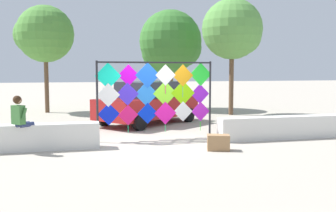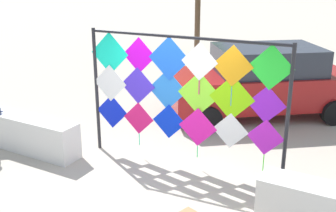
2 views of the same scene
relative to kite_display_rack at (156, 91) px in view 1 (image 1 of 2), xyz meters
name	(u,v)px [view 1 (image 1 of 2)]	position (x,y,z in m)	size (l,w,h in m)	color
ground	(160,143)	(-0.03, -0.74, -1.59)	(120.00, 120.00, 0.00)	#ADA393
plaza_ledge_left	(16,138)	(-4.25, -0.98, -1.21)	(4.63, 0.53, 0.75)	silver
plaza_ledge_right	(285,127)	(4.19, -0.98, -1.21)	(4.63, 0.53, 0.75)	silver
kite_display_rack	(156,91)	(0.00, 0.00, 0.00)	(3.98, 0.38, 2.58)	#232328
seated_vendor	(22,119)	(-4.03, -1.28, -0.64)	(0.75, 0.75, 1.60)	navy
parked_car	(148,102)	(0.43, 3.62, -0.68)	(4.87, 4.39, 1.79)	maroon
cardboard_box_large	(218,143)	(1.35, -2.23, -1.37)	(0.63, 0.39, 0.45)	#9E754C
tree_palm_like	(171,45)	(2.84, 9.36, 2.11)	(3.67, 3.55, 5.68)	brown
tree_far_right	(234,31)	(5.25, 5.90, 2.65)	(3.03, 3.03, 5.84)	brown
tree_broadleaf	(44,33)	(-4.12, 9.24, 2.63)	(3.22, 3.26, 5.67)	brown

